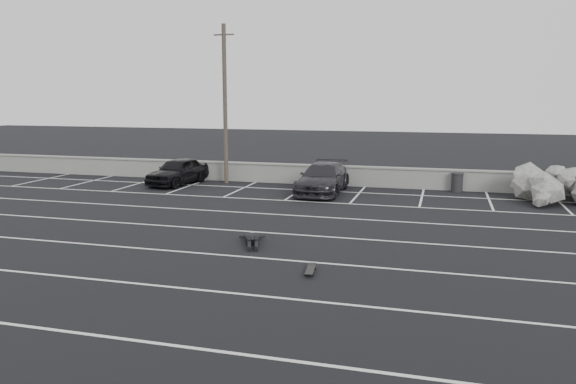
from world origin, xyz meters
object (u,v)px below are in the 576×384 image
(riprap_pile, at_px, (574,189))
(skateboard, at_px, (310,270))
(car_right, at_px, (323,178))
(car_left, at_px, (178,171))
(person, at_px, (252,235))
(utility_pole, at_px, (225,104))
(trash_bin, at_px, (457,182))

(riprap_pile, bearing_deg, skateboard, -124.70)
(car_right, xyz_separation_m, skateboard, (2.33, -12.40, -0.64))
(car_left, relative_size, person, 1.74)
(skateboard, bearing_deg, utility_pole, 112.43)
(car_right, height_order, trash_bin, car_right)
(car_left, height_order, utility_pole, utility_pole)
(utility_pole, height_order, skateboard, utility_pole)
(riprap_pile, height_order, skateboard, riprap_pile)
(car_right, distance_m, riprap_pile, 11.35)
(utility_pole, xyz_separation_m, person, (5.51, -11.53, -4.04))
(person, bearing_deg, skateboard, -65.72)
(utility_pole, relative_size, skateboard, 9.78)
(utility_pole, xyz_separation_m, skateboard, (8.08, -14.15, -4.18))
(car_right, distance_m, trash_bin, 6.71)
(car_right, relative_size, riprap_pile, 0.78)
(trash_bin, distance_m, riprap_pile, 5.22)
(person, xyz_separation_m, skateboard, (2.57, -2.62, -0.15))
(person, relative_size, skateboard, 2.80)
(riprap_pile, height_order, person, riprap_pile)
(skateboard, bearing_deg, car_right, 93.35)
(utility_pole, bearing_deg, trash_bin, 1.89)
(riprap_pile, bearing_deg, utility_pole, 176.16)
(car_right, distance_m, person, 9.79)
(person, bearing_deg, car_right, 68.46)
(person, height_order, skateboard, person)
(utility_pole, relative_size, riprap_pile, 1.32)
(car_left, height_order, trash_bin, car_left)
(car_left, bearing_deg, skateboard, -43.32)
(car_left, distance_m, riprap_pile, 19.38)
(utility_pole, relative_size, trash_bin, 9.02)
(trash_bin, xyz_separation_m, riprap_pile, (4.98, -1.55, 0.13))
(car_left, relative_size, skateboard, 4.87)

